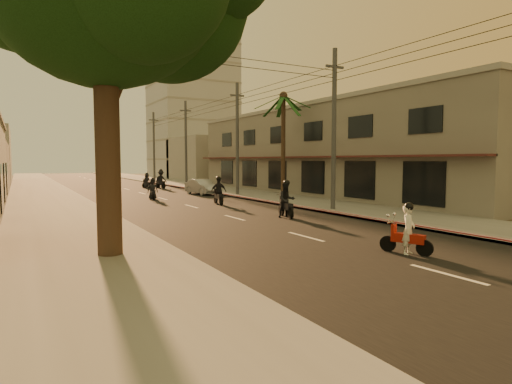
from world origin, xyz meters
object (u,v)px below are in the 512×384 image
at_px(scooter_far_a, 153,190).
at_px(scooter_red, 408,231).
at_px(scooter_mid_b, 219,192).
at_px(scooter_mid_a, 286,200).
at_px(scooter_far_b, 161,180).
at_px(palm_tree, 283,102).
at_px(scooter_far_c, 147,181).
at_px(parked_car, 202,187).

bearing_deg(scooter_far_a, scooter_red, -76.47).
bearing_deg(scooter_red, scooter_mid_b, 64.75).
bearing_deg(scooter_far_a, scooter_mid_a, -67.53).
distance_m(scooter_red, scooter_far_a, 21.73).
height_order(scooter_far_a, scooter_far_b, scooter_far_b).
relative_size(scooter_mid_b, scooter_far_a, 1.14).
xyz_separation_m(palm_tree, scooter_red, (-7.01, -17.88, -6.43)).
bearing_deg(scooter_mid_b, scooter_far_a, 124.10).
bearing_deg(palm_tree, scooter_mid_b, -163.42).
bearing_deg(scooter_mid_b, scooter_far_c, 97.39).
relative_size(palm_tree, scooter_far_c, 5.10).
xyz_separation_m(scooter_mid_b, scooter_far_c, (0.24, 18.34, -0.09)).
bearing_deg(scooter_far_b, palm_tree, -81.94).
height_order(scooter_red, scooter_far_c, scooter_far_c).
bearing_deg(scooter_far_b, scooter_mid_b, -103.42).
distance_m(palm_tree, scooter_red, 20.25).
xyz_separation_m(scooter_mid_a, parked_car, (1.74, 15.47, -0.22)).
relative_size(scooter_red, scooter_mid_b, 0.86).
bearing_deg(scooter_far_b, scooter_red, -102.83).
bearing_deg(palm_tree, scooter_far_a, 156.74).
distance_m(parked_car, scooter_far_c, 10.35).
height_order(scooter_red, scooter_mid_b, scooter_mid_b).
height_order(palm_tree, scooter_red, palm_tree).
height_order(palm_tree, scooter_mid_a, palm_tree).
relative_size(palm_tree, scooter_far_b, 4.12).
xyz_separation_m(scooter_red, scooter_far_a, (-1.79, 21.66, 0.01)).
xyz_separation_m(scooter_mid_b, scooter_far_b, (1.37, 17.24, 0.07)).
relative_size(palm_tree, scooter_red, 5.13).
distance_m(palm_tree, scooter_mid_b, 8.95).
bearing_deg(scooter_far_a, scooter_far_c, 85.75).
relative_size(scooter_mid_b, scooter_far_b, 0.94).
bearing_deg(parked_car, scooter_mid_b, -111.08).
xyz_separation_m(scooter_mid_a, scooter_mid_b, (-0.41, 7.30, -0.03)).
relative_size(palm_tree, parked_car, 2.03).
xyz_separation_m(scooter_mid_a, scooter_far_a, (-3.13, 12.89, -0.13)).
height_order(scooter_mid_a, scooter_far_b, scooter_far_b).
height_order(scooter_far_a, scooter_far_c, scooter_far_a).
bearing_deg(parked_car, scooter_far_a, -158.39).
bearing_deg(scooter_mid_b, scooter_far_b, 93.57).
relative_size(scooter_mid_b, parked_car, 0.46).
xyz_separation_m(scooter_red, scooter_far_c, (1.17, 34.41, 0.02)).
relative_size(palm_tree, scooter_mid_a, 4.32).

